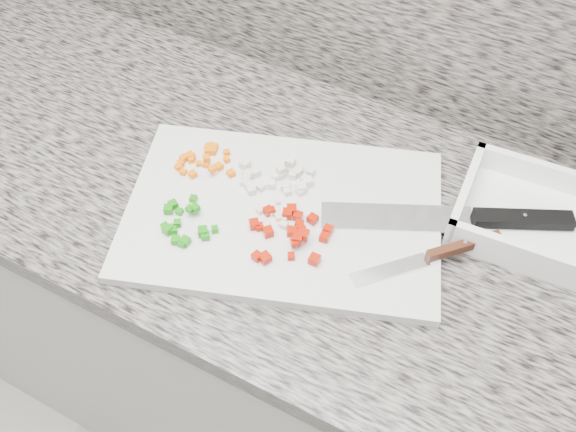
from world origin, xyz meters
name	(u,v)px	position (x,y,z in m)	size (l,w,h in m)	color
cabinet	(275,326)	(0.00, 1.44, 0.43)	(3.92, 0.62, 0.86)	beige
countertop	(271,196)	(0.00, 1.44, 0.88)	(3.96, 0.64, 0.04)	slate
cutting_board	(283,214)	(0.05, 1.39, 0.91)	(0.50, 0.34, 0.02)	silver
carrot_pile	(203,159)	(-0.12, 1.43, 0.92)	(0.10, 0.09, 0.02)	orange
onion_pile	(279,177)	(0.01, 1.45, 0.92)	(0.13, 0.10, 0.02)	silver
green_pepper_pile	(183,224)	(-0.08, 1.29, 0.92)	(0.10, 0.10, 0.02)	#157D0B
red_pepper_pile	(290,231)	(0.08, 1.36, 0.93)	(0.13, 0.12, 0.02)	#AA1402
garlic_pile	(277,217)	(0.05, 1.37, 0.92)	(0.06, 0.06, 0.01)	beige
chef_knife	(479,219)	(0.33, 1.52, 0.92)	(0.38, 0.21, 0.02)	silver
paring_knife	(445,252)	(0.31, 1.43, 0.92)	(0.18, 0.19, 0.02)	silver
tray	(543,222)	(0.42, 1.56, 0.92)	(0.28, 0.21, 0.06)	white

